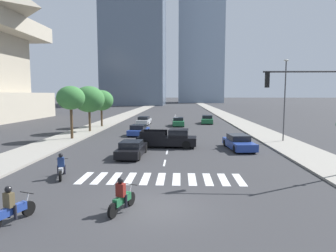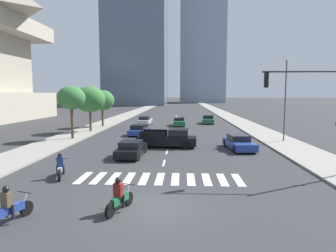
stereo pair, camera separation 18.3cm
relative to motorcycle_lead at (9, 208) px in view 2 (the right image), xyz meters
name	(u,v)px [view 2 (the right image)]	position (x,y,z in m)	size (l,w,h in m)	color
ground_plane	(152,207)	(5.26, 1.89, -0.58)	(800.00, 800.00, 0.00)	#333335
sidewalk_east	(253,128)	(16.54, 31.89, -0.51)	(4.00, 260.00, 0.15)	gray
sidewalk_west	(96,127)	(-6.03, 31.89, -0.51)	(4.00, 260.00, 0.15)	gray
crosswalk_near	(160,179)	(5.26, 6.21, -0.58)	(9.45, 2.53, 0.01)	silver
lane_divider_center	(174,126)	(5.26, 34.21, -0.58)	(0.14, 50.00, 0.01)	silver
motorcycle_lead	(9,208)	(0.00, 0.00, 0.00)	(1.00, 2.06, 1.49)	black
motorcycle_trailing	(60,168)	(-0.58, 6.19, 0.00)	(0.92, 2.07, 1.49)	black
motorcycle_third	(120,198)	(3.94, 1.32, 0.00)	(0.97, 1.98, 1.49)	black
pickup_truck	(170,138)	(5.40, 16.54, 0.23)	(5.53, 2.29, 1.67)	black
sedan_black_0	(131,149)	(2.56, 12.37, -0.01)	(1.99, 4.55, 1.24)	black
sedan_blue_1	(139,130)	(1.39, 24.55, -0.01)	(2.22, 4.48, 1.25)	navy
sedan_green_2	(208,120)	(10.88, 38.98, 0.04)	(2.26, 4.54, 1.36)	#1E6038
sedan_silver_3	(145,121)	(0.60, 36.43, 0.03)	(2.00, 4.75, 1.33)	#B7BABF
sedan_green_4	(179,122)	(6.06, 35.02, 0.02)	(1.85, 4.32, 1.30)	#1E6038
sedan_blue_5	(239,143)	(11.58, 15.78, 0.01)	(2.32, 4.90, 1.28)	navy
traffic_signal_near	(313,100)	(14.02, 6.90, 3.95)	(4.86, 0.28, 6.40)	#333335
street_lamp_east	(285,94)	(16.84, 19.86, 4.25)	(0.50, 0.24, 8.16)	#3F3F42
street_tree_nearest	(71,98)	(-5.23, 20.59, 3.87)	(2.95, 2.95, 5.59)	#4C3823
street_tree_second	(90,99)	(-5.23, 26.93, 3.63)	(3.91, 3.91, 5.74)	#4C3823
street_tree_third	(102,100)	(-5.23, 32.79, 3.37)	(3.52, 3.52, 5.31)	#4C3823
office_tower_left_skyline	(136,6)	(-13.93, 124.93, 43.07)	(26.33, 28.05, 88.36)	slate
office_tower_center_skyline	(203,16)	(17.85, 163.82, 48.26)	(24.98, 20.46, 98.75)	#8C9EB2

